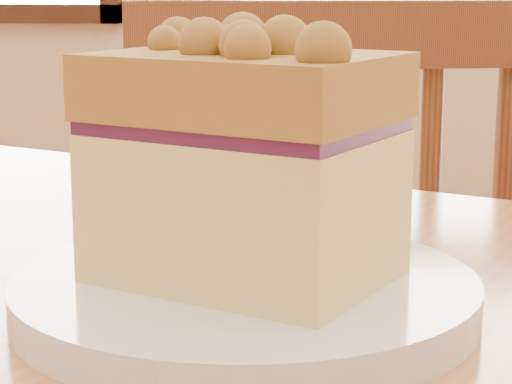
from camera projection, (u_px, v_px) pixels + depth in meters
plate at (245, 297)px, 0.46m from camera, size 0.22×0.22×0.02m
cake_slice at (246, 153)px, 0.45m from camera, size 0.16×0.14×0.12m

